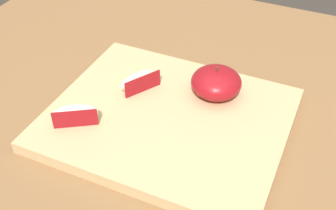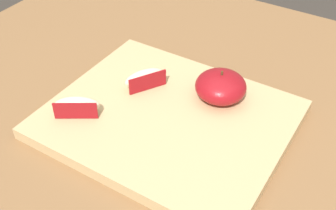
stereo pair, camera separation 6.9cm
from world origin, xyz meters
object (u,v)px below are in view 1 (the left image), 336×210
Objects in this scene: apple_wedge_back at (139,80)px; apple_wedge_middle at (75,114)px; apple_half_skin_up at (216,82)px; cutting_board at (168,119)px.

apple_wedge_back and apple_wedge_middle have the same top height.
cutting_board is at bearing -121.55° from apple_half_skin_up.
apple_wedge_back is (-0.13, -0.04, -0.01)m from apple_half_skin_up.
apple_half_skin_up is (0.05, 0.08, 0.03)m from cutting_board.
apple_wedge_back is 1.00× the size of apple_wedge_middle.
cutting_board is 5.06× the size of apple_wedge_back.
apple_half_skin_up is at bearing 17.44° from apple_wedge_back.
apple_half_skin_up is 0.24m from apple_wedge_middle.
apple_wedge_middle is at bearing -149.18° from cutting_board.
apple_wedge_middle is (-0.13, -0.08, 0.03)m from cutting_board.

